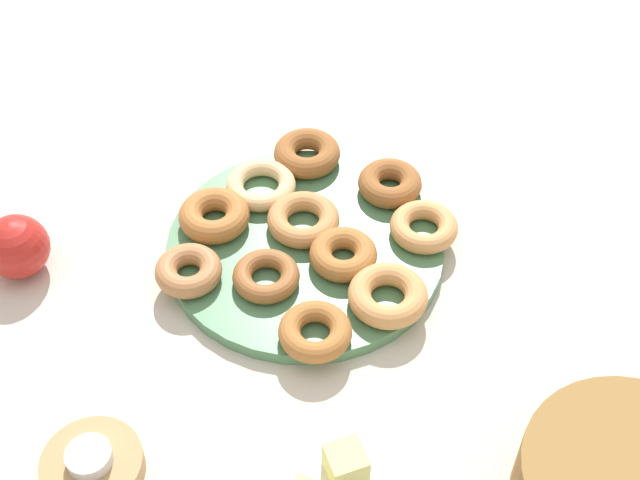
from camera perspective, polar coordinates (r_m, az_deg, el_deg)
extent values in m
plane|color=beige|center=(1.08, -0.96, -0.78)|extent=(2.40, 2.40, 0.00)
cylinder|color=#4C7F56|center=(1.07, -0.97, -0.47)|extent=(0.34, 0.34, 0.02)
torus|color=#C6844C|center=(1.08, -1.10, 1.34)|extent=(0.13, 0.13, 0.03)
torus|color=#EABC84|center=(1.12, -3.87, 3.58)|extent=(0.12, 0.12, 0.02)
torus|color=tan|center=(1.08, 6.78, 0.85)|extent=(0.12, 0.12, 0.02)
torus|color=#995B2D|center=(1.02, -3.53, -2.37)|extent=(0.11, 0.11, 0.02)
torus|color=tan|center=(1.00, 4.45, -3.63)|extent=(0.12, 0.12, 0.03)
torus|color=#995B2D|center=(1.12, 4.57, 3.71)|extent=(0.10, 0.10, 0.03)
torus|color=#AD6B33|center=(1.09, -6.91, 1.60)|extent=(0.09, 0.09, 0.03)
torus|color=#AD6B33|center=(0.96, -0.32, -5.99)|extent=(0.11, 0.11, 0.02)
torus|color=#AD6B33|center=(1.04, 1.52, -0.94)|extent=(0.10, 0.10, 0.03)
torus|color=#995B2D|center=(1.16, -0.85, 5.67)|extent=(0.12, 0.12, 0.03)
torus|color=#B27547|center=(1.03, -8.57, -1.99)|extent=(0.11, 0.11, 0.03)
cylinder|color=tan|center=(0.92, -14.58, -14.11)|extent=(0.10, 0.10, 0.02)
cylinder|color=silver|center=(0.91, -14.82, -13.51)|extent=(0.05, 0.05, 0.01)
cube|color=#DBD67A|center=(0.86, 1.69, -14.37)|extent=(0.04, 0.04, 0.04)
sphere|color=red|center=(1.09, -19.16, -0.41)|extent=(0.08, 0.08, 0.08)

